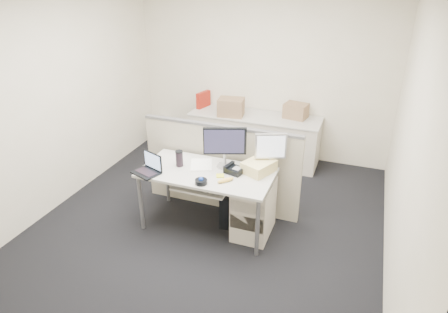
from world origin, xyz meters
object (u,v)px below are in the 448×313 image
at_px(monitor_main, 225,148).
at_px(desk_phone, 234,170).
at_px(desk, 207,177).
at_px(laptop, 145,165).

xyz_separation_m(monitor_main, desk_phone, (0.15, -0.10, -0.21)).
height_order(desk, monitor_main, monitor_main).
xyz_separation_m(desk, desk_phone, (0.30, 0.08, 0.10)).
distance_m(monitor_main, desk_phone, 0.28).
xyz_separation_m(monitor_main, laptop, (-0.77, -0.46, -0.13)).
bearing_deg(desk_phone, laptop, -144.62).
relative_size(monitor_main, desk_phone, 2.47).
bearing_deg(laptop, monitor_main, 51.39).
relative_size(monitor_main, laptop, 1.66).
bearing_deg(desk_phone, monitor_main, 160.32).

